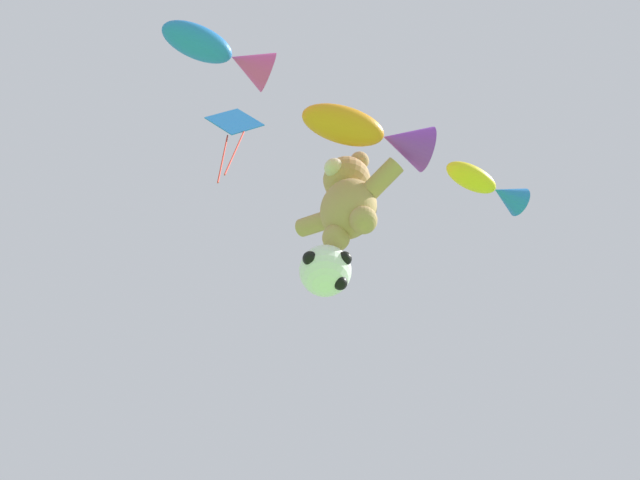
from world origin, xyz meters
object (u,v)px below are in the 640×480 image
Objects in this scene: teddy_bear_kite at (348,199)px; fish_kite_goldfin at (490,187)px; diamond_kite at (234,127)px; fish_kite_cobalt at (224,54)px; fish_kite_tangerine at (375,134)px; soccer_ball_kite at (326,271)px.

teddy_bear_kite is 2.54m from fish_kite_goldfin.
fish_kite_cobalt is at bearing -43.91° from diamond_kite.
fish_kite_goldfin is 0.91× the size of fish_kite_cobalt.
fish_kite_goldfin is 0.53× the size of diamond_kite.
fish_kite_goldfin is 0.78× the size of fish_kite_tangerine.
fish_kite_tangerine is at bearing 65.50° from fish_kite_cobalt.
fish_kite_goldfin is at bearing 68.58° from fish_kite_cobalt.
soccer_ball_kite is 0.48× the size of fish_kite_cobalt.
soccer_ball_kite is at bearing -138.83° from fish_kite_goldfin.
fish_kite_goldfin reaches higher than soccer_ball_kite.
diamond_kite reaches higher than soccer_ball_kite.
diamond_kite is at bearing -156.35° from teddy_bear_kite.
diamond_kite reaches higher than fish_kite_tangerine.
diamond_kite reaches higher than fish_kite_goldfin.
fish_kite_cobalt reaches higher than soccer_ball_kite.
fish_kite_cobalt is (-1.01, -2.22, 0.41)m from fish_kite_tangerine.
soccer_ball_kite is 5.20m from diamond_kite.
teddy_bear_kite is at bearing -132.91° from fish_kite_goldfin.
fish_kite_tangerine is 2.47m from fish_kite_cobalt.
fish_kite_cobalt is at bearing -83.68° from soccer_ball_kite.
teddy_bear_kite is 0.69× the size of diamond_kite.
teddy_bear_kite is at bearing 151.61° from fish_kite_tangerine.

